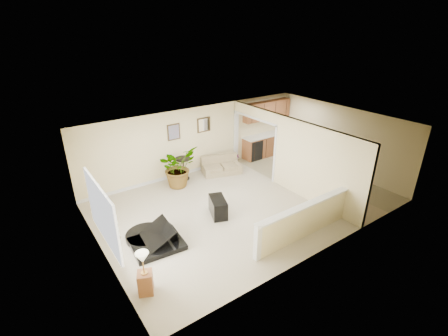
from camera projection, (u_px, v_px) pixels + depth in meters
floor at (246, 202)px, 10.43m from camera, size 9.00×9.00×0.00m
back_wall at (197, 140)px, 12.16m from camera, size 9.00×0.04×2.50m
front_wall at (326, 209)px, 7.68m from camera, size 9.00×0.04×2.50m
left_wall at (97, 212)px, 7.56m from camera, size 0.04×6.00×2.50m
right_wall at (340, 139)px, 12.27m from camera, size 0.04×6.00×2.50m
ceiling at (248, 127)px, 9.40m from camera, size 9.00×6.00×0.04m
kitchen_vinyl at (312, 177)px, 12.08m from camera, size 2.70×6.00×0.01m
interior_partition at (284, 153)px, 11.06m from camera, size 0.18×5.99×2.50m
pony_half_wall at (303, 220)px, 8.54m from camera, size 3.42×0.22×1.00m
left_window at (102, 214)px, 7.12m from camera, size 0.05×2.15×1.45m
wall_art_left at (174, 132)px, 11.43m from camera, size 0.48×0.04×0.58m
wall_mirror at (204, 125)px, 12.07m from camera, size 0.55×0.04×0.55m
kitchen_cabinets at (265, 136)px, 13.78m from camera, size 2.36×0.65×2.33m
piano at (152, 228)px, 8.26m from camera, size 1.57×1.63×1.21m
piano_bench at (218, 207)px, 9.64m from camera, size 0.68×0.91×0.55m
loveseat at (221, 165)px, 12.39m from camera, size 1.66×1.21×0.82m
accent_table at (183, 166)px, 11.77m from camera, size 0.57×0.57×0.82m
palm_plant at (178, 167)px, 11.22m from camera, size 1.57×1.46×1.44m
small_plant at (236, 161)px, 12.96m from camera, size 0.35×0.35×0.50m
lamp_stand at (145, 276)px, 6.77m from camera, size 0.41×0.41×1.05m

